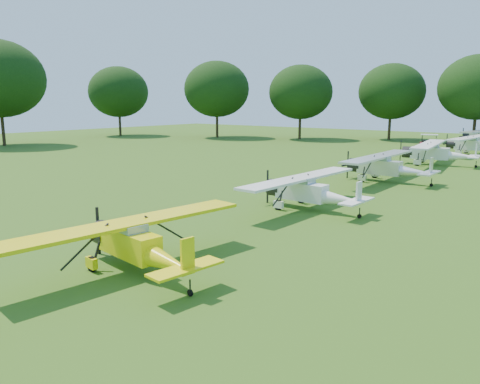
% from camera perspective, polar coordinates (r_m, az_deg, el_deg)
% --- Properties ---
extents(ground, '(160.00, 160.00, 0.00)m').
position_cam_1_polar(ground, '(24.10, 3.09, -3.71)').
color(ground, '#2D5515').
rests_on(ground, ground).
extents(tree_belt, '(137.36, 130.27, 14.52)m').
position_cam_1_polar(tree_belt, '(21.72, 11.64, 15.85)').
color(tree_belt, '#2F2512').
rests_on(tree_belt, ground).
extents(aircraft_2, '(6.26, 9.94, 1.95)m').
position_cam_1_polar(aircraft_2, '(17.33, -12.53, -5.91)').
color(aircraft_2, '#F7E70A').
rests_on(aircraft_2, ground).
extents(aircraft_3, '(6.43, 10.22, 2.02)m').
position_cam_1_polar(aircraft_3, '(26.91, 8.38, 0.31)').
color(aircraft_3, white).
rests_on(aircraft_3, ground).
extents(aircraft_4, '(6.96, 11.04, 2.19)m').
position_cam_1_polar(aircraft_4, '(37.71, 17.39, 3.11)').
color(aircraft_4, silver).
rests_on(aircraft_4, ground).
extents(aircraft_5, '(7.33, 11.64, 2.28)m').
position_cam_1_polar(aircraft_5, '(49.41, 22.77, 4.57)').
color(aircraft_5, white).
rests_on(aircraft_5, ground).
extents(aircraft_6, '(7.24, 11.53, 2.26)m').
position_cam_1_polar(aircraft_6, '(60.83, 26.81, 5.28)').
color(aircraft_6, white).
rests_on(aircraft_6, ground).
extents(golf_cart, '(2.46, 1.84, 1.88)m').
position_cam_1_polar(golf_cart, '(66.79, 21.98, 5.46)').
color(golf_cart, red).
rests_on(golf_cart, ground).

